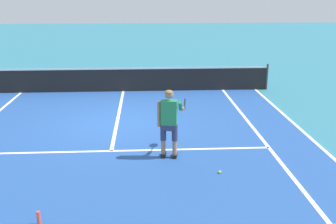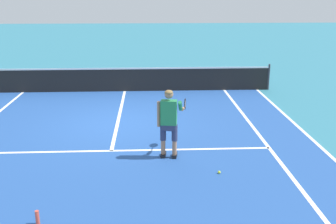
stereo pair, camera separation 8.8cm
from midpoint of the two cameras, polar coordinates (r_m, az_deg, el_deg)
name	(u,v)px [view 1 (the left image)]	position (r m, az deg, el deg)	size (l,w,h in m)	color
ground_plane	(117,123)	(12.58, -7.47, -1.58)	(80.00, 80.00, 0.00)	teal
court_inner_surface	(115,133)	(11.73, -7.76, -2.97)	(10.98, 10.47, 0.00)	#234C93
line_service	(111,151)	(10.46, -8.30, -5.49)	(8.23, 0.10, 0.01)	white
line_centre_service	(119,114)	(13.46, -7.21, -0.32)	(0.10, 6.40, 0.01)	white
line_singles_right	(255,130)	(12.11, 12.05, -2.54)	(0.10, 10.07, 0.01)	white
line_doubles_right	(301,129)	(12.54, 18.13, -2.35)	(0.10, 10.07, 0.01)	white
tennis_net	(123,79)	(16.43, -6.58, 4.62)	(11.96, 0.08, 1.07)	#333338
tennis_player	(169,119)	(9.66, -0.06, -0.99)	(0.78, 1.08, 1.71)	black
tennis_ball_near_feet	(220,172)	(9.20, 7.08, -8.46)	(0.07, 0.07, 0.07)	#CCE02D
water_bottle	(39,218)	(7.62, -18.21, -14.14)	(0.07, 0.07, 0.26)	#E04C38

